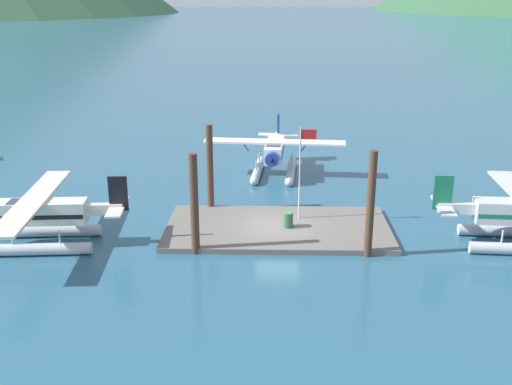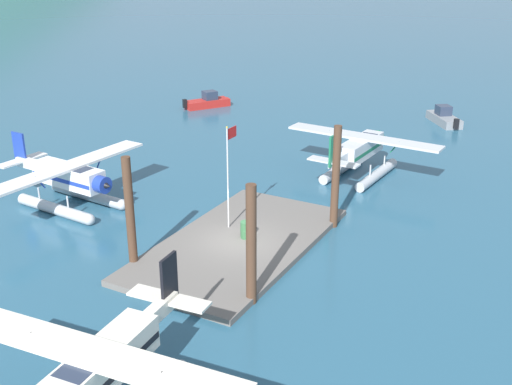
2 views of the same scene
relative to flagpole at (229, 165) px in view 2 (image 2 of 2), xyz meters
The scene contains 12 objects.
ground_plane 4.22m from the flagpole, 136.80° to the right, with size 1200.00×1200.00×0.00m, color #285670.
dock_platform 4.09m from the flagpole, 136.80° to the right, with size 12.77×6.72×0.30m, color #66605B.
piling_near_left 7.35m from the flagpole, 141.91° to the right, with size 0.44×0.44×5.40m, color #4C3323.
piling_near_right 5.71m from the flagpole, 54.74° to the right, with size 0.42×0.42×5.65m, color #4C3323.
piling_far_left 6.00m from the flagpole, 160.16° to the left, with size 0.42×0.42×5.48m, color #4C3323.
flagpole is the anchor object (origin of this frame).
fuel_drum 3.45m from the flagpole, 119.11° to the right, with size 0.62×0.62×0.88m.
seaplane_white_bow_centre 10.18m from the flagpole, 98.85° to the left, with size 10.48×7.97×3.84m.
seaplane_silver_stbd_aft 12.16m from the flagpole, 14.84° to the right, with size 7.97×10.47×3.84m.
seaplane_cream_port_aft 14.72m from the flagpole, 165.22° to the right, with size 7.97×10.48×3.84m.
boat_red_open_east 28.11m from the flagpole, 35.04° to the left, with size 4.36×3.47×1.50m.
boat_grey_open_se 28.22m from the flagpole, ahead, with size 4.25×3.74×1.50m.
Camera 2 is at (-24.64, -14.50, 14.24)m, focal length 44.03 mm.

